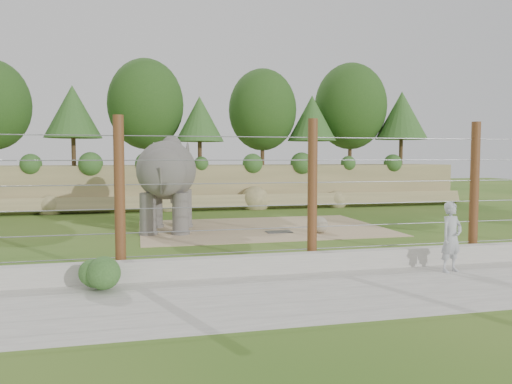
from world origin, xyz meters
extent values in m
plane|color=#2F5C17|center=(0.00, 0.00, 0.00)|extent=(90.00, 90.00, 0.00)
cube|color=olive|center=(0.00, 13.00, 1.25)|extent=(30.00, 4.00, 2.50)
cube|color=olive|center=(0.00, 10.70, 0.35)|extent=(30.00, 1.37, 1.07)
cylinder|color=#3F2B19|center=(-8.00, 12.50, 3.29)|extent=(0.24, 0.24, 1.58)
sphere|color=#1B4314|center=(-8.00, 12.50, 5.42)|extent=(3.60, 3.60, 3.60)
cylinder|color=#3F2B19|center=(-4.00, 13.00, 3.46)|extent=(0.24, 0.24, 1.92)
sphere|color=#1B4314|center=(-4.00, 13.00, 6.07)|extent=(4.40, 4.40, 4.40)
cylinder|color=#3F2B19|center=(-1.00, 11.80, 3.20)|extent=(0.24, 0.24, 1.40)
sphere|color=#1B4314|center=(-1.00, 11.80, 5.10)|extent=(3.20, 3.20, 3.20)
cylinder|color=#3F2B19|center=(3.00, 12.80, 3.41)|extent=(0.24, 0.24, 1.82)
sphere|color=#1B4314|center=(3.00, 12.80, 5.88)|extent=(4.16, 4.16, 4.16)
cylinder|color=#3F2B19|center=(6.00, 12.20, 3.25)|extent=(0.24, 0.24, 1.50)
sphere|color=#1B4314|center=(6.00, 12.20, 5.29)|extent=(3.44, 3.44, 3.44)
cylinder|color=#3F2B19|center=(9.00, 13.20, 3.51)|extent=(0.24, 0.24, 2.03)
sphere|color=#1B4314|center=(9.00, 13.20, 6.27)|extent=(4.64, 4.64, 4.64)
cylinder|color=#3F2B19|center=(12.00, 12.00, 3.32)|extent=(0.24, 0.24, 1.64)
sphere|color=#1B4314|center=(12.00, 12.00, 5.55)|extent=(3.76, 3.76, 3.76)
cube|color=tan|center=(0.50, 3.00, 0.01)|extent=(10.00, 7.00, 0.02)
cube|color=#262628|center=(0.84, 1.63, 0.04)|extent=(1.00, 0.60, 0.03)
sphere|color=gray|center=(2.35, 1.07, 0.34)|extent=(0.63, 0.63, 0.63)
cube|color=#A4A098|center=(0.00, -5.00, 0.25)|extent=(26.00, 0.35, 0.50)
cube|color=#A4A098|center=(0.00, -7.00, 0.01)|extent=(26.00, 4.00, 0.01)
cylinder|color=#5E2D1B|center=(-5.00, -4.50, 2.00)|extent=(0.26, 0.26, 4.00)
cylinder|color=#5E2D1B|center=(0.00, -4.50, 2.00)|extent=(0.26, 0.26, 4.00)
cylinder|color=#5E2D1B|center=(5.00, -4.50, 2.00)|extent=(0.26, 0.26, 4.00)
cylinder|color=gray|center=(0.00, -4.50, 0.50)|extent=(20.00, 0.02, 0.02)
cylinder|color=gray|center=(0.00, -4.50, 1.10)|extent=(20.00, 0.02, 0.02)
cylinder|color=gray|center=(0.00, -4.50, 1.70)|extent=(20.00, 0.02, 0.02)
cylinder|color=gray|center=(0.00, -4.50, 2.30)|extent=(20.00, 0.02, 0.02)
cylinder|color=gray|center=(0.00, -4.50, 2.90)|extent=(20.00, 0.02, 0.02)
cylinder|color=gray|center=(0.00, -4.50, 3.50)|extent=(20.00, 0.02, 0.02)
sphere|color=#315823|center=(-5.45, -5.80, 0.39)|extent=(0.77, 0.77, 0.77)
imported|color=silver|center=(3.29, -5.91, 0.92)|extent=(0.75, 0.59, 1.81)
camera|label=1|loc=(-4.58, -17.12, 2.98)|focal=35.00mm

